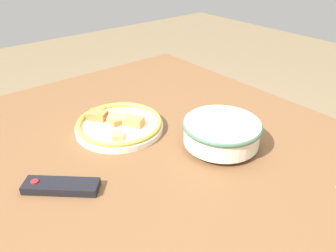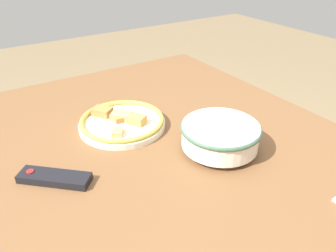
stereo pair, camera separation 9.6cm
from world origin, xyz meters
name	(u,v)px [view 1 (the left image)]	position (x,y,z in m)	size (l,w,h in m)	color
dining_table	(187,173)	(0.00, 0.00, 0.66)	(1.44, 1.01, 0.74)	brown
noodle_bowl	(221,132)	(-0.04, -0.09, 0.78)	(0.22, 0.22, 0.08)	silver
food_plate	(119,125)	(0.23, 0.08, 0.75)	(0.27, 0.27, 0.04)	silver
tv_remote	(61,186)	(0.08, 0.34, 0.75)	(0.16, 0.17, 0.02)	black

